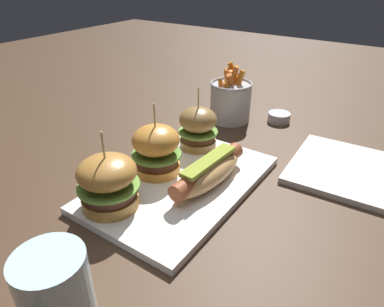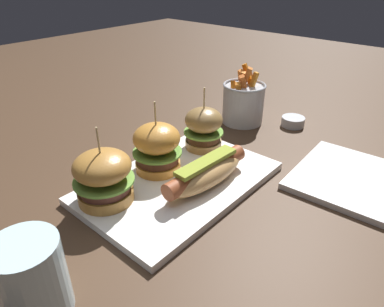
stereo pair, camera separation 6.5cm
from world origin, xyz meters
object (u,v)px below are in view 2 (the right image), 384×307
object	(u,v)px
fries_bucket	(243,102)
sauce_ramekin	(293,121)
hot_dog	(206,172)
slider_center	(158,147)
platter_main	(179,182)
slider_right	(204,128)
slider_left	(103,176)
water_glass	(32,279)
side_plate	(357,180)

from	to	relation	value
fries_bucket	sauce_ramekin	size ratio (longest dim) A/B	2.57
hot_dog	slider_center	xyz separation A→B (m)	(-0.02, 0.10, 0.02)
platter_main	fries_bucket	world-z (taller)	fries_bucket
hot_dog	fries_bucket	xyz separation A→B (m)	(0.30, 0.12, 0.02)
hot_dog	slider_right	bearing A→B (deg)	41.24
platter_main	slider_left	size ratio (longest dim) A/B	2.66
hot_dog	slider_left	world-z (taller)	slider_left
platter_main	water_glass	bearing A→B (deg)	-170.26
slider_left	fries_bucket	bearing A→B (deg)	3.16
hot_dog	sauce_ramekin	world-z (taller)	hot_dog
slider_left	slider_right	xyz separation A→B (m)	(0.26, -0.00, -0.00)
platter_main	hot_dog	xyz separation A→B (m)	(0.02, -0.05, 0.03)
fries_bucket	sauce_ramekin	world-z (taller)	fries_bucket
platter_main	slider_left	world-z (taller)	slider_left
side_plate	water_glass	distance (m)	0.57
hot_dog	sauce_ramekin	xyz separation A→B (m)	(0.37, 0.01, -0.03)
slider_left	slider_right	bearing A→B (deg)	-0.90
slider_right	fries_bucket	bearing A→B (deg)	8.43
fries_bucket	side_plate	xyz separation A→B (m)	(-0.10, -0.33, -0.05)
sauce_ramekin	side_plate	world-z (taller)	sauce_ramekin
slider_left	hot_dog	bearing A→B (deg)	-34.03
water_glass	hot_dog	bearing A→B (deg)	0.90
slider_left	side_plate	bearing A→B (deg)	-40.38
side_plate	sauce_ramekin	bearing A→B (deg)	53.08
platter_main	slider_left	distance (m)	0.15
platter_main	slider_left	xyz separation A→B (m)	(-0.13, 0.05, 0.05)
platter_main	side_plate	world-z (taller)	platter_main
slider_center	side_plate	distance (m)	0.38
hot_dog	side_plate	world-z (taller)	hot_dog
hot_dog	slider_right	size ratio (longest dim) A/B	1.42
slider_right	hot_dog	bearing A→B (deg)	-138.76
slider_right	side_plate	xyz separation A→B (m)	(0.10, -0.30, -0.05)
slider_center	sauce_ramekin	xyz separation A→B (m)	(0.39, -0.09, -0.05)
hot_dog	side_plate	bearing A→B (deg)	-44.27
water_glass	slider_center	bearing A→B (deg)	19.48
slider_right	side_plate	bearing A→B (deg)	-71.72
platter_main	slider_center	world-z (taller)	slider_center
slider_center	water_glass	xyz separation A→B (m)	(-0.31, -0.11, -0.01)
slider_left	slider_right	world-z (taller)	slider_left
platter_main	hot_dog	world-z (taller)	hot_dog
slider_center	fries_bucket	xyz separation A→B (m)	(0.32, 0.02, -0.01)
sauce_ramekin	side_plate	distance (m)	0.27
slider_left	slider_center	distance (m)	0.13
fries_bucket	slider_right	bearing A→B (deg)	-171.57
platter_main	slider_center	size ratio (longest dim) A/B	2.58
side_plate	slider_right	bearing A→B (deg)	108.28
platter_main	slider_center	xyz separation A→B (m)	(0.00, 0.06, 0.06)
platter_main	slider_right	distance (m)	0.15
platter_main	slider_left	bearing A→B (deg)	157.64
slider_left	slider_center	size ratio (longest dim) A/B	0.97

